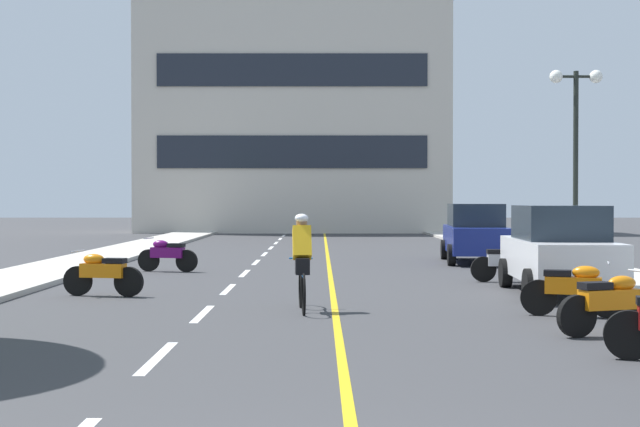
# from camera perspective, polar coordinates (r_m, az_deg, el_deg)

# --- Properties ---
(ground_plane) EXTENTS (140.00, 140.00, 0.00)m
(ground_plane) POSITION_cam_1_polar(r_m,az_deg,el_deg) (25.43, 0.17, -3.46)
(ground_plane) COLOR #38383A
(curb_left) EXTENTS (2.40, 72.00, 0.12)m
(curb_left) POSITION_cam_1_polar(r_m,az_deg,el_deg) (29.31, -14.07, -2.79)
(curb_left) COLOR #B7B2A8
(curb_left) RESTS_ON ground
(curb_right) EXTENTS (2.40, 72.00, 0.12)m
(curb_right) POSITION_cam_1_polar(r_m,az_deg,el_deg) (29.32, 14.40, -2.79)
(curb_right) COLOR #B7B2A8
(curb_right) RESTS_ON ground
(lane_dash_1) EXTENTS (0.14, 2.20, 0.01)m
(lane_dash_1) POSITION_cam_1_polar(r_m,az_deg,el_deg) (10.72, -10.70, -9.45)
(lane_dash_1) COLOR silver
(lane_dash_1) RESTS_ON ground
(lane_dash_2) EXTENTS (0.14, 2.20, 0.01)m
(lane_dash_2) POSITION_cam_1_polar(r_m,az_deg,el_deg) (14.62, -7.73, -6.67)
(lane_dash_2) COLOR silver
(lane_dash_2) RESTS_ON ground
(lane_dash_3) EXTENTS (0.14, 2.20, 0.01)m
(lane_dash_3) POSITION_cam_1_polar(r_m,az_deg,el_deg) (18.56, -6.03, -5.06)
(lane_dash_3) COLOR silver
(lane_dash_3) RESTS_ON ground
(lane_dash_4) EXTENTS (0.14, 2.20, 0.01)m
(lane_dash_4) POSITION_cam_1_polar(r_m,az_deg,el_deg) (22.52, -4.93, -4.01)
(lane_dash_4) COLOR silver
(lane_dash_4) RESTS_ON ground
(lane_dash_5) EXTENTS (0.14, 2.20, 0.01)m
(lane_dash_5) POSITION_cam_1_polar(r_m,az_deg,el_deg) (26.50, -4.17, -3.28)
(lane_dash_5) COLOR silver
(lane_dash_5) RESTS_ON ground
(lane_dash_6) EXTENTS (0.14, 2.20, 0.01)m
(lane_dash_6) POSITION_cam_1_polar(r_m,az_deg,el_deg) (30.48, -3.60, -2.73)
(lane_dash_6) COLOR silver
(lane_dash_6) RESTS_ON ground
(lane_dash_7) EXTENTS (0.14, 2.20, 0.01)m
(lane_dash_7) POSITION_cam_1_polar(r_m,az_deg,el_deg) (34.46, -3.17, -2.32)
(lane_dash_7) COLOR silver
(lane_dash_7) RESTS_ON ground
(lane_dash_8) EXTENTS (0.14, 2.20, 0.01)m
(lane_dash_8) POSITION_cam_1_polar(r_m,az_deg,el_deg) (38.45, -2.82, -1.98)
(lane_dash_8) COLOR silver
(lane_dash_8) RESTS_ON ground
(lane_dash_9) EXTENTS (0.14, 2.20, 0.01)m
(lane_dash_9) POSITION_cam_1_polar(r_m,az_deg,el_deg) (42.44, -2.54, -1.72)
(lane_dash_9) COLOR silver
(lane_dash_9) RESTS_ON ground
(lane_dash_10) EXTENTS (0.14, 2.20, 0.01)m
(lane_dash_10) POSITION_cam_1_polar(r_m,az_deg,el_deg) (46.44, -2.31, -1.49)
(lane_dash_10) COLOR silver
(lane_dash_10) RESTS_ON ground
(lane_dash_11) EXTENTS (0.14, 2.20, 0.01)m
(lane_dash_11) POSITION_cam_1_polar(r_m,az_deg,el_deg) (50.43, -2.12, -1.30)
(lane_dash_11) COLOR silver
(lane_dash_11) RESTS_ON ground
(centre_line_yellow) EXTENTS (0.12, 66.00, 0.01)m
(centre_line_yellow) POSITION_cam_1_polar(r_m,az_deg,el_deg) (28.42, 0.67, -2.99)
(centre_line_yellow) COLOR gold
(centre_line_yellow) RESTS_ON ground
(office_building) EXTENTS (18.67, 6.14, 15.82)m
(office_building) POSITION_cam_1_polar(r_m,az_deg,el_deg) (52.73, -1.63, 7.39)
(office_building) COLOR beige
(office_building) RESTS_ON ground
(street_lamp_mid) EXTENTS (1.46, 0.36, 5.40)m
(street_lamp_mid) POSITION_cam_1_polar(r_m,az_deg,el_deg) (24.59, 16.92, 5.79)
(street_lamp_mid) COLOR black
(street_lamp_mid) RESTS_ON curb_right
(parked_car_near) EXTENTS (2.09, 4.28, 1.82)m
(parked_car_near) POSITION_cam_1_polar(r_m,az_deg,el_deg) (18.06, 15.87, -2.35)
(parked_car_near) COLOR black
(parked_car_near) RESTS_ON ground
(parked_car_mid) EXTENTS (2.16, 4.31, 1.82)m
(parked_car_mid) POSITION_cam_1_polar(r_m,az_deg,el_deg) (26.75, 10.52, -1.29)
(parked_car_mid) COLOR black
(parked_car_mid) RESTS_ON ground
(motorcycle_3) EXTENTS (1.65, 0.77, 0.92)m
(motorcycle_3) POSITION_cam_1_polar(r_m,az_deg,el_deg) (12.82, 19.05, -5.66)
(motorcycle_3) COLOR black
(motorcycle_3) RESTS_ON ground
(motorcycle_4) EXTENTS (1.65, 0.76, 0.92)m
(motorcycle_4) POSITION_cam_1_polar(r_m,az_deg,el_deg) (14.67, 16.80, -4.83)
(motorcycle_4) COLOR black
(motorcycle_4) RESTS_ON ground
(motorcycle_5) EXTENTS (1.69, 0.63, 0.92)m
(motorcycle_5) POSITION_cam_1_polar(r_m,az_deg,el_deg) (17.62, -14.23, -3.87)
(motorcycle_5) COLOR black
(motorcycle_5) RESTS_ON ground
(motorcycle_6) EXTENTS (1.70, 0.60, 0.92)m
(motorcycle_6) POSITION_cam_1_polar(r_m,az_deg,el_deg) (20.53, 12.60, -3.19)
(motorcycle_6) COLOR black
(motorcycle_6) RESTS_ON ground
(motorcycle_7) EXTENTS (1.68, 0.67, 0.92)m
(motorcycle_7) POSITION_cam_1_polar(r_m,az_deg,el_deg) (23.29, -10.07, -2.71)
(motorcycle_7) COLOR black
(motorcycle_7) RESTS_ON ground
(cyclist_rider) EXTENTS (0.42, 1.77, 1.71)m
(cyclist_rider) POSITION_cam_1_polar(r_m,az_deg,el_deg) (14.79, -1.07, -3.14)
(cyclist_rider) COLOR black
(cyclist_rider) RESTS_ON ground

